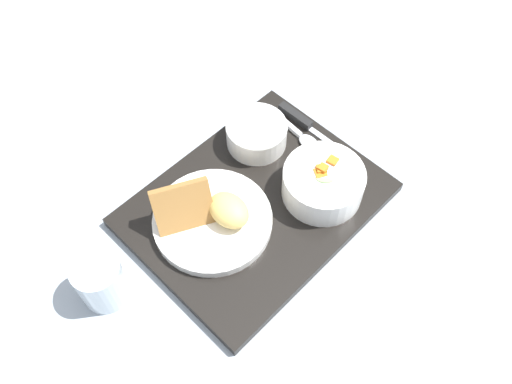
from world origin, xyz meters
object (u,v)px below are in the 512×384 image
at_px(bowl_salad, 323,182).
at_px(spoon, 299,134).
at_px(knife, 301,121).
at_px(plate_main, 212,217).
at_px(glass_water, 102,282).
at_px(bowl_soup, 257,133).

xyz_separation_m(bowl_salad, spoon, (-0.08, -0.11, -0.03)).
height_order(knife, spoon, knife).
height_order(bowl_salad, plate_main, plate_main).
bearing_deg(bowl_salad, glass_water, -23.25).
height_order(plate_main, spoon, plate_main).
relative_size(bowl_salad, spoon, 1.00).
relative_size(knife, glass_water, 2.07).
distance_m(plate_main, knife, 0.28).
bearing_deg(glass_water, knife, 176.02).
relative_size(spoon, glass_water, 1.55).
xyz_separation_m(bowl_soup, spoon, (-0.06, 0.05, -0.02)).
xyz_separation_m(bowl_soup, knife, (-0.09, 0.04, -0.02)).
height_order(plate_main, knife, plate_main).
distance_m(bowl_soup, glass_water, 0.38).
height_order(knife, glass_water, glass_water).
xyz_separation_m(spoon, glass_water, (0.45, -0.05, 0.02)).
bearing_deg(bowl_salad, knife, -130.04).
relative_size(knife, spoon, 1.34).
relative_size(plate_main, spoon, 1.44).
xyz_separation_m(bowl_soup, glass_water, (0.38, 0.00, -0.01)).
height_order(bowl_soup, knife, bowl_soup).
bearing_deg(plate_main, knife, -176.07).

